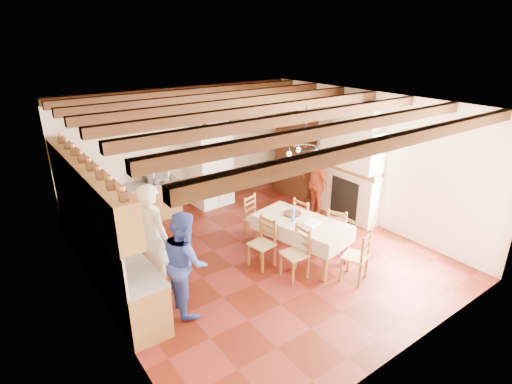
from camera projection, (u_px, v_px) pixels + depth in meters
floor at (261, 256)px, 8.02m from camera, size 6.00×6.50×0.02m
ceiling at (262, 104)px, 6.89m from camera, size 6.00×6.50×0.02m
wall_back at (183, 148)px, 9.90m from camera, size 6.00×0.02×3.00m
wall_front at (416, 260)px, 5.01m from camera, size 6.00×0.02×3.00m
wall_left at (96, 229)px, 5.81m from camera, size 0.02×6.50×3.00m
wall_right at (367, 158)px, 9.10m from camera, size 0.02×6.50×3.00m
ceiling_beams at (262, 110)px, 6.93m from camera, size 6.00×6.30×0.16m
lower_cabinets_left at (106, 256)px, 7.16m from camera, size 0.60×4.30×0.86m
lower_cabinets_back at (131, 206)px, 9.22m from camera, size 2.30×0.60×0.86m
countertop_left at (102, 234)px, 6.99m from camera, size 0.62×4.30×0.04m
countertop_back at (129, 188)px, 9.05m from camera, size 2.34×0.62×0.04m
backsplash_left at (82, 221)px, 6.72m from camera, size 0.03×4.30×0.60m
backsplash_back at (123, 171)px, 9.14m from camera, size 2.30×0.03×0.60m
upper_cabinets at (86, 183)px, 6.57m from camera, size 0.35×4.20×0.70m
fireplace at (351, 162)px, 9.13m from camera, size 0.56×1.60×2.80m
wall_picture at (235, 126)px, 10.60m from camera, size 0.34×0.03×0.42m
refrigerator at (210, 169)px, 10.14m from camera, size 0.99×0.84×1.88m
hutch at (295, 155)px, 10.71m from camera, size 0.54×1.24×2.23m
dining_table at (301, 224)px, 7.70m from camera, size 1.29×1.98×0.80m
chandelier at (305, 147)px, 7.13m from camera, size 0.47×0.47×0.03m
chair_left_near at (295, 253)px, 7.15m from camera, size 0.42×0.44×0.96m
chair_left_far at (262, 243)px, 7.49m from camera, size 0.47×0.48×0.96m
chair_right_near at (338, 229)px, 8.03m from camera, size 0.54×0.55×0.96m
chair_right_far at (305, 219)px, 8.48m from camera, size 0.45×0.47×0.96m
chair_end_near at (355, 256)px, 7.08m from camera, size 0.54×0.52×0.96m
chair_end_far at (256, 218)px, 8.52m from camera, size 0.53×0.52×0.96m
person_man at (153, 239)px, 6.60m from camera, size 0.66×0.82×1.96m
person_woman_blue at (185, 262)px, 6.20m from camera, size 0.78×0.92×1.69m
person_woman_red at (316, 184)px, 9.54m from camera, size 0.47×0.96×1.59m
microwave at (156, 175)px, 9.36m from camera, size 0.57×0.40×0.30m
fridge_vase at (205, 127)px, 9.69m from camera, size 0.29×0.29×0.29m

